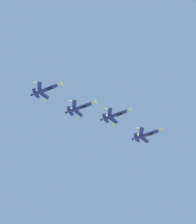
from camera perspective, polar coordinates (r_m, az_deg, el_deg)
fighter_jet_lead at (r=154.25m, az=9.00°, el=-4.04°), size 15.92×10.60×4.39m
fighter_jet_left_wing at (r=150.18m, az=3.28°, el=-0.50°), size 15.92×10.65×4.37m
fighter_jet_right_wing at (r=147.21m, az=-3.26°, el=0.87°), size 15.92×10.61×4.38m
fighter_jet_left_outer at (r=144.81m, az=-9.52°, el=4.12°), size 15.92×10.64×4.38m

